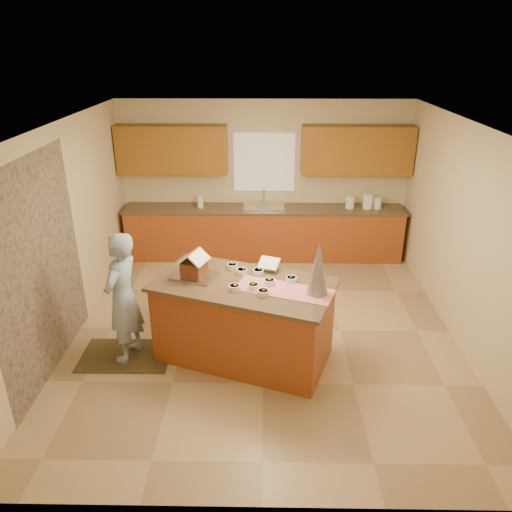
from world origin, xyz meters
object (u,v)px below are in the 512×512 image
(island_base, at_px, (244,322))
(tinsel_tree, at_px, (318,269))
(boy, at_px, (123,298))
(gingerbread_house, at_px, (194,266))

(island_base, xyz_separation_m, tinsel_tree, (0.82, -0.24, 0.83))
(island_base, bearing_deg, boy, -158.83)
(island_base, height_order, tinsel_tree, tinsel_tree)
(tinsel_tree, height_order, gingerbread_house, tinsel_tree)
(boy, bearing_deg, gingerbread_house, 118.75)
(tinsel_tree, xyz_separation_m, boy, (-2.24, 0.21, -0.49))
(tinsel_tree, xyz_separation_m, gingerbread_house, (-1.41, 0.39, -0.16))
(tinsel_tree, bearing_deg, gingerbread_house, 164.49)
(tinsel_tree, relative_size, boy, 0.37)
(boy, xyz_separation_m, gingerbread_house, (0.83, 0.19, 0.33))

